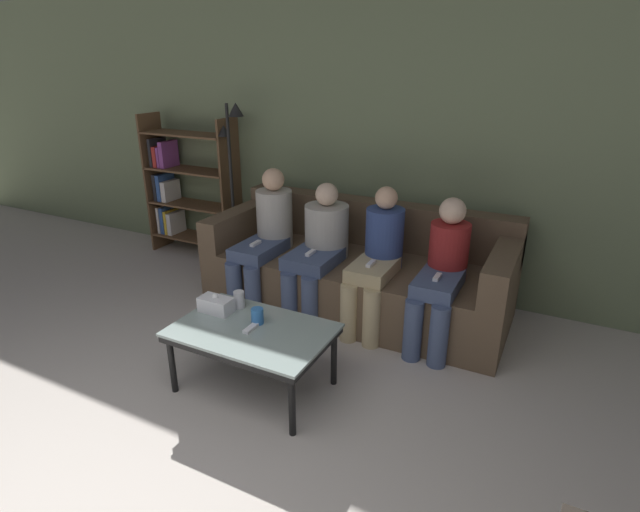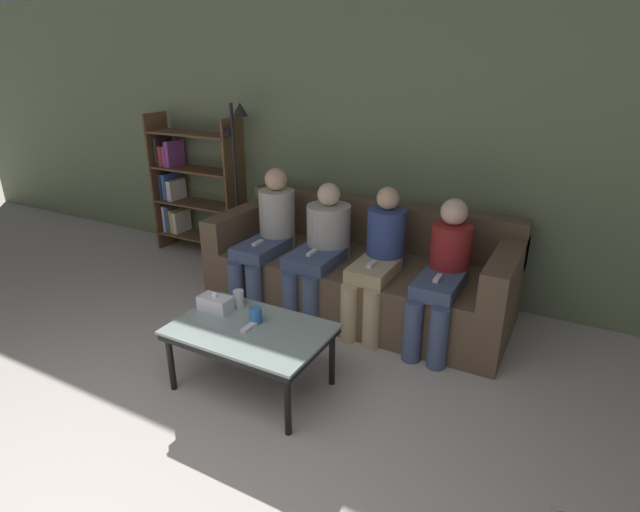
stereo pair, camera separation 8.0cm
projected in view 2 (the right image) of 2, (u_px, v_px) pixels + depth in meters
name	position (u px, v px, depth m)	size (l,w,h in m)	color
wall_back	(392.00, 143.00, 4.27)	(12.00, 0.06, 2.60)	#707F5B
couch	(361.00, 272.00, 4.16)	(2.45, 1.00, 0.84)	brown
coffee_table	(251.00, 334.00, 3.08)	(0.96, 0.63, 0.43)	#8C9E99
cup_near_left	(256.00, 315.00, 3.11)	(0.08, 0.08, 0.10)	#3372BF
cup_near_right	(239.00, 299.00, 3.31)	(0.07, 0.07, 0.11)	silver
tissue_box	(215.00, 303.00, 3.26)	(0.22, 0.12, 0.13)	white
game_remote	(250.00, 326.00, 3.06)	(0.04, 0.15, 0.02)	white
bookshelf	(188.00, 187.00, 5.26)	(1.02, 0.32, 1.45)	brown
standing_lamp	(237.00, 171.00, 4.70)	(0.31, 0.26, 1.61)	black
seated_person_left_end	(269.00, 234.00, 4.19)	(0.31, 0.72, 1.13)	#47567A
seated_person_mid_left	(322.00, 245.00, 3.99)	(0.36, 0.71, 1.06)	#47567A
seated_person_mid_right	(379.00, 257.00, 3.76)	(0.31, 0.66, 1.09)	tan
seated_person_right_end	(443.00, 272.00, 3.53)	(0.31, 0.69, 1.06)	#47567A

